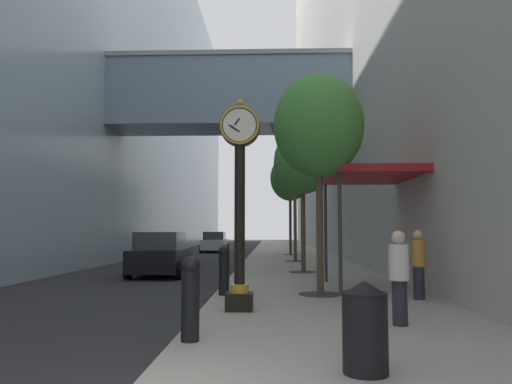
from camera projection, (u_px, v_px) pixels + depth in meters
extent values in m
plane|color=#262628|center=(249.00, 257.00, 31.06)|extent=(110.00, 110.00, 0.00)
cube|color=#9E998E|center=(290.00, 254.00, 33.96)|extent=(5.52, 80.00, 0.14)
cube|color=#849EB2|center=(99.00, 67.00, 35.55)|extent=(9.00, 80.00, 27.97)
cube|color=slate|center=(230.00, 97.00, 25.32)|extent=(13.08, 3.20, 3.48)
cube|color=gray|center=(230.00, 63.00, 25.46)|extent=(13.08, 3.40, 0.24)
cube|color=black|center=(239.00, 302.00, 9.70)|extent=(0.55, 0.55, 0.35)
cylinder|color=gold|center=(239.00, 288.00, 9.72)|extent=(0.38, 0.38, 0.18)
cylinder|color=black|center=(240.00, 214.00, 9.84)|extent=(0.22, 0.22, 2.86)
cylinder|color=black|center=(240.00, 127.00, 9.99)|extent=(0.84, 0.28, 0.84)
torus|color=gold|center=(239.00, 125.00, 9.83)|extent=(0.82, 0.05, 0.82)
cylinder|color=silver|center=(239.00, 125.00, 9.84)|extent=(0.69, 0.01, 0.69)
cylinder|color=silver|center=(240.00, 128.00, 10.14)|extent=(0.69, 0.01, 0.69)
sphere|color=gold|center=(240.00, 104.00, 10.03)|extent=(0.16, 0.16, 0.16)
cube|color=black|center=(237.00, 122.00, 9.84)|extent=(0.12, 0.01, 0.15)
cube|color=black|center=(234.00, 128.00, 9.83)|extent=(0.23, 0.01, 0.17)
cylinder|color=black|center=(190.00, 306.00, 7.02)|extent=(0.27, 0.27, 1.03)
sphere|color=black|center=(191.00, 265.00, 7.07)|extent=(0.28, 0.28, 0.28)
cylinder|color=black|center=(224.00, 274.00, 11.97)|extent=(0.27, 0.27, 1.03)
sphere|color=black|center=(224.00, 251.00, 12.02)|extent=(0.28, 0.28, 0.28)
cylinder|color=#333335|center=(320.00, 294.00, 12.02)|extent=(1.10, 1.10, 0.02)
cylinder|color=#4C3D2D|center=(320.00, 226.00, 12.16)|extent=(0.18, 0.18, 3.46)
ellipsoid|color=#428438|center=(319.00, 126.00, 12.36)|extent=(2.35, 2.35, 2.70)
cylinder|color=#333335|center=(304.00, 272.00, 18.40)|extent=(1.10, 1.10, 0.02)
cylinder|color=#4C3D2D|center=(303.00, 227.00, 18.54)|extent=(0.18, 0.18, 3.49)
ellipsoid|color=#428438|center=(303.00, 161.00, 18.74)|extent=(2.28, 2.28, 2.62)
cylinder|color=#333335|center=(295.00, 261.00, 24.78)|extent=(1.10, 1.10, 0.02)
cylinder|color=brown|center=(295.00, 220.00, 24.95)|extent=(0.18, 0.18, 4.28)
ellipsoid|color=#387F3D|center=(295.00, 164.00, 25.19)|extent=(2.24, 2.24, 2.58)
cylinder|color=#333335|center=(291.00, 255.00, 31.16)|extent=(1.10, 1.10, 0.02)
cylinder|color=#4C3D2D|center=(290.00, 224.00, 31.32)|extent=(0.18, 0.18, 4.09)
ellipsoid|color=#428438|center=(290.00, 178.00, 31.56)|extent=(2.65, 2.65, 3.04)
cylinder|color=black|center=(365.00, 333.00, 5.45)|extent=(0.52, 0.52, 0.92)
cone|color=black|center=(364.00, 288.00, 5.49)|extent=(0.53, 0.53, 0.16)
cylinder|color=#23232D|center=(419.00, 283.00, 11.18)|extent=(0.32, 0.32, 0.77)
cylinder|color=#B77A33|center=(418.00, 253.00, 11.23)|extent=(0.42, 0.42, 0.62)
sphere|color=tan|center=(418.00, 235.00, 11.27)|extent=(0.24, 0.24, 0.24)
cylinder|color=#23232D|center=(400.00, 303.00, 8.17)|extent=(0.33, 0.33, 0.77)
cylinder|color=silver|center=(399.00, 262.00, 8.22)|extent=(0.43, 0.43, 0.62)
sphere|color=beige|center=(398.00, 238.00, 8.26)|extent=(0.23, 0.23, 0.23)
cube|color=maroon|center=(370.00, 175.00, 13.63)|extent=(2.40, 3.60, 0.20)
cylinder|color=#333338|center=(340.00, 231.00, 11.94)|extent=(0.10, 0.10, 3.20)
cylinder|color=#333338|center=(326.00, 231.00, 15.13)|extent=(0.10, 0.10, 3.20)
cube|color=black|center=(162.00, 259.00, 18.63)|extent=(1.99, 4.54, 0.82)
cube|color=#282D38|center=(161.00, 241.00, 18.46)|extent=(1.70, 2.56, 0.67)
cylinder|color=black|center=(147.00, 264.00, 20.12)|extent=(0.24, 0.65, 0.64)
cylinder|color=black|center=(190.00, 264.00, 20.13)|extent=(0.24, 0.65, 0.64)
cylinder|color=black|center=(128.00, 270.00, 17.09)|extent=(0.24, 0.65, 0.64)
cylinder|color=black|center=(179.00, 270.00, 17.09)|extent=(0.24, 0.65, 0.64)
cube|color=#B7BABF|center=(215.00, 244.00, 38.14)|extent=(1.87, 4.26, 0.78)
cube|color=#282D38|center=(215.00, 236.00, 37.99)|extent=(1.63, 2.39, 0.64)
cylinder|color=black|center=(206.00, 247.00, 39.57)|extent=(0.23, 0.64, 0.64)
cylinder|color=black|center=(227.00, 247.00, 39.53)|extent=(0.23, 0.64, 0.64)
cylinder|color=black|center=(201.00, 249.00, 36.70)|extent=(0.23, 0.64, 0.64)
cylinder|color=black|center=(225.00, 249.00, 36.67)|extent=(0.23, 0.64, 0.64)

